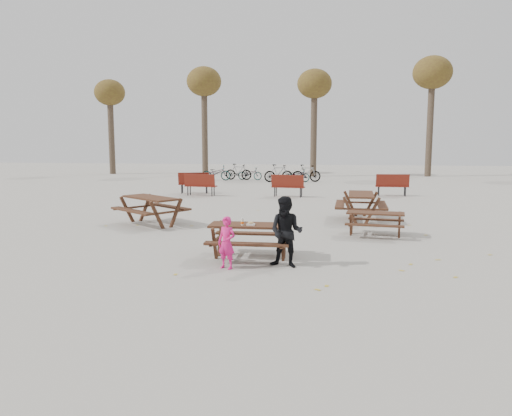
# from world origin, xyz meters

# --- Properties ---
(ground) EXTENTS (80.00, 80.00, 0.00)m
(ground) POSITION_xyz_m (0.00, 0.00, 0.00)
(ground) COLOR gray
(ground) RESTS_ON ground
(main_picnic_table) EXTENTS (1.80, 1.45, 0.78)m
(main_picnic_table) POSITION_xyz_m (0.00, 0.00, 0.59)
(main_picnic_table) COLOR #371E14
(main_picnic_table) RESTS_ON ground
(food_tray) EXTENTS (0.18, 0.11, 0.03)m
(food_tray) POSITION_xyz_m (0.03, -0.14, 0.79)
(food_tray) COLOR white
(food_tray) RESTS_ON main_picnic_table
(bread_roll) EXTENTS (0.14, 0.06, 0.05)m
(bread_roll) POSITION_xyz_m (0.03, -0.14, 0.83)
(bread_roll) COLOR tan
(bread_roll) RESTS_ON food_tray
(soda_bottle) EXTENTS (0.07, 0.07, 0.17)m
(soda_bottle) POSITION_xyz_m (-0.15, -0.16, 0.85)
(soda_bottle) COLOR silver
(soda_bottle) RESTS_ON main_picnic_table
(child) EXTENTS (0.47, 0.39, 1.09)m
(child) POSITION_xyz_m (-0.36, -0.94, 0.54)
(child) COLOR #E11C75
(child) RESTS_ON ground
(adult) EXTENTS (0.83, 0.71, 1.48)m
(adult) POSITION_xyz_m (0.85, -0.65, 0.74)
(adult) COLOR black
(adult) RESTS_ON ground
(picnic_table_east) EXTENTS (1.70, 1.44, 0.66)m
(picnic_table_east) POSITION_xyz_m (3.04, 2.98, 0.33)
(picnic_table_east) COLOR #371E14
(picnic_table_east) RESTS_ON ground
(picnic_table_north) EXTENTS (2.59, 2.52, 0.87)m
(picnic_table_north) POSITION_xyz_m (-3.68, 3.94, 0.43)
(picnic_table_north) COLOR #371E14
(picnic_table_north) RESTS_ON ground
(picnic_table_far) EXTENTS (1.75, 2.12, 0.87)m
(picnic_table_far) POSITION_xyz_m (2.86, 5.70, 0.44)
(picnic_table_far) COLOR #371E14
(picnic_table_far) RESTS_ON ground
(park_bench_row) EXTENTS (10.99, 1.65, 1.03)m
(park_bench_row) POSITION_xyz_m (-0.92, 12.37, 0.52)
(park_bench_row) COLOR maroon
(park_bench_row) RESTS_ON ground
(bicycle_row) EXTENTS (7.60, 2.21, 1.08)m
(bicycle_row) POSITION_xyz_m (-2.13, 20.17, 0.49)
(bicycle_row) COLOR black
(bicycle_row) RESTS_ON ground
(tree_row) EXTENTS (32.17, 3.52, 8.26)m
(tree_row) POSITION_xyz_m (0.90, 25.15, 6.19)
(tree_row) COLOR #382B21
(tree_row) RESTS_ON ground
(fallen_leaves) EXTENTS (11.00, 11.00, 0.01)m
(fallen_leaves) POSITION_xyz_m (0.50, 2.50, 0.00)
(fallen_leaves) COLOR gold
(fallen_leaves) RESTS_ON ground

